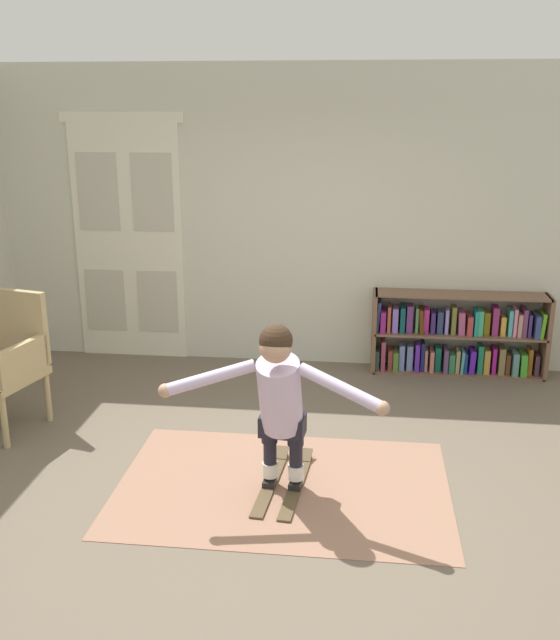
{
  "coord_description": "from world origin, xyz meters",
  "views": [
    {
      "loc": [
        0.65,
        -4.37,
        2.55
      ],
      "look_at": [
        0.08,
        0.53,
        1.05
      ],
      "focal_mm": 40.52,
      "sensor_mm": 36.0,
      "label": 1
    }
  ],
  "objects": [
    {
      "name": "wicker_chair",
      "position": [
        -2.19,
        0.75,
        0.58
      ],
      "size": [
        0.72,
        0.72,
        1.1
      ],
      "color": "tan",
      "rests_on": "ground"
    },
    {
      "name": "person_skier",
      "position": [
        0.15,
        -0.1,
        0.74
      ],
      "size": [
        1.44,
        0.62,
        1.17
      ],
      "color": "white",
      "rests_on": "skis_pair"
    },
    {
      "name": "rug",
      "position": [
        0.16,
        0.03,
        0.0
      ],
      "size": [
        2.28,
        1.56,
        0.01
      ],
      "primitive_type": "cube",
      "color": "#996F59",
      "rests_on": "ground"
    },
    {
      "name": "skis_pair",
      "position": [
        0.16,
        0.06,
        0.02
      ],
      "size": [
        0.34,
        0.92,
        0.07
      ],
      "color": "brown",
      "rests_on": "rug"
    },
    {
      "name": "bookshelf",
      "position": [
        1.59,
        2.39,
        0.36
      ],
      "size": [
        1.66,
        0.3,
        0.8
      ],
      "color": "brown",
      "rests_on": "ground"
    },
    {
      "name": "ground_plane",
      "position": [
        0.0,
        0.0,
        0.0
      ],
      "size": [
        7.2,
        7.2,
        0.0
      ],
      "primitive_type": "plane",
      "color": "#685B4C"
    },
    {
      "name": "back_wall",
      "position": [
        0.0,
        2.6,
        1.45
      ],
      "size": [
        6.0,
        0.1,
        2.9
      ],
      "primitive_type": "cube",
      "color": "beige",
      "rests_on": "ground"
    },
    {
      "name": "double_door",
      "position": [
        -1.68,
        2.54,
        1.23
      ],
      "size": [
        1.22,
        0.05,
        2.45
      ],
      "color": "silver",
      "rests_on": "ground"
    }
  ]
}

